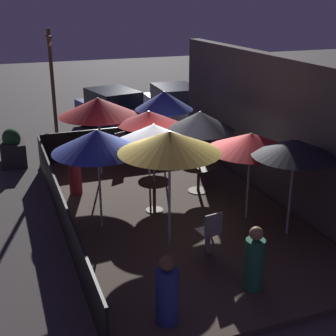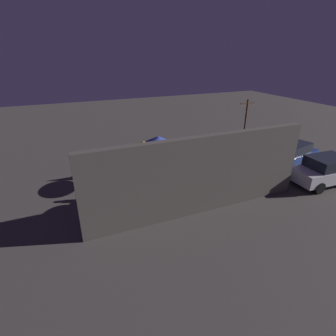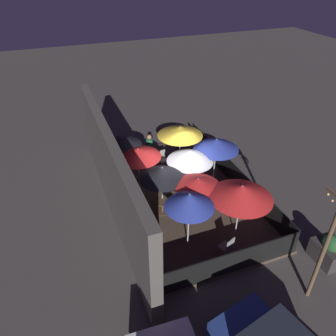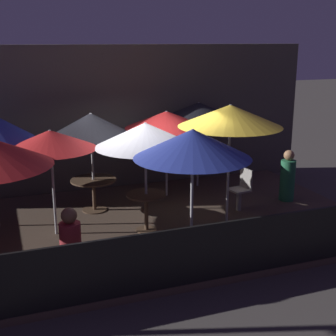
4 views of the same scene
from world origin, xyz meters
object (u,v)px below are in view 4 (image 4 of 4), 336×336
Objects in this scene: patio_umbrella_8 at (199,110)px; dining_table_0 at (94,185)px; patio_umbrella_1 at (145,135)px; patio_umbrella_0 at (91,125)px; dining_table_1 at (146,202)px; patio_umbrella_4 at (230,116)px; patio_chair_0 at (242,188)px; patio_umbrella_3 at (50,140)px; patron_1 at (288,178)px; patio_umbrella_5 at (193,144)px; patio_umbrella_2 at (167,120)px; patron_2 at (71,249)px.

patio_umbrella_8 reaches higher than dining_table_0.
patio_umbrella_1 is 1.00× the size of patio_umbrella_8.
patio_umbrella_0 reaches higher than dining_table_1.
patio_umbrella_4 is 1.96m from patio_chair_0.
patio_umbrella_3 is 1.70× the size of patron_1.
dining_table_0 is (-1.12, 2.89, -1.45)m from patio_umbrella_5.
dining_table_1 is at bearing -132.30° from patio_umbrella_8.
patio_umbrella_3 is 1.94m from dining_table_0.
dining_table_0 is (0.00, 0.00, -1.36)m from patio_umbrella_0.
patio_umbrella_4 reaches higher than dining_table_0.
dining_table_1 is 0.82× the size of patio_chair_0.
patio_umbrella_4 is 2.03× the size of patron_1.
dining_table_0 is at bearing 111.12° from patio_umbrella_5.
dining_table_1 is 2.37m from patio_chair_0.
patio_umbrella_1 reaches higher than patio_chair_0.
patio_umbrella_1 is 2.76m from patio_chair_0.
patio_umbrella_3 reaches higher than dining_table_0.
dining_table_1 is at bearing -63.62° from patio_umbrella_0.
patio_umbrella_3 is 3.47m from patio_umbrella_4.
dining_table_0 is 1.29× the size of dining_table_1.
patio_umbrella_8 is 3.32m from dining_table_0.
patio_umbrella_3 is at bearing 165.42° from dining_table_1.
dining_table_1 is (0.74, -1.50, -1.34)m from patio_umbrella_0.
patio_umbrella_1 is at bearing 105.03° from patio_umbrella_5.
patio_umbrella_4 reaches higher than dining_table_1.
patio_umbrella_3 is 2.19m from dining_table_1.
patron_1 is (2.55, -1.30, -1.32)m from patio_umbrella_2.
patio_umbrella_4 is 4.02m from patron_2.
patio_umbrella_4 is (0.54, -2.14, 0.38)m from patio_umbrella_2.
patio_umbrella_0 is at bearing 116.38° from patio_umbrella_1.
patio_umbrella_1 reaches higher than patron_1.
patio_umbrella_0 is at bearing -167.57° from patio_umbrella_2.
dining_table_1 is (0.00, 0.00, -1.34)m from patio_umbrella_1.
patio_umbrella_8 is at bearing 34.65° from patron_2.
patio_umbrella_8 is at bearing 47.70° from patio_umbrella_1.
patio_umbrella_0 reaches higher than patio_umbrella_2.
patio_chair_0 reaches higher than dining_table_0.
patio_umbrella_2 is at bearing 59.52° from dining_table_1.
dining_table_0 is at bearing -163.48° from patio_umbrella_8.
patio_umbrella_1 reaches higher than dining_table_0.
patio_umbrella_3 is (-1.72, 0.45, -0.06)m from patio_umbrella_1.
patio_umbrella_2 is at bearing -60.87° from patio_chair_0.
patio_umbrella_1 is at bearing 180.00° from dining_table_1.
patio_chair_0 is at bearing 42.45° from patio_umbrella_4.
patio_umbrella_2 is 2.55m from dining_table_1.
patio_chair_0 is at bearing 9.20° from patio_umbrella_1.
patio_umbrella_0 is 2.98m from patio_umbrella_4.
patio_umbrella_1 is 3.18m from patio_umbrella_8.
patio_umbrella_4 is 1.08× the size of patio_umbrella_5.
patio_umbrella_8 is (0.48, 2.59, -0.26)m from patio_umbrella_4.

